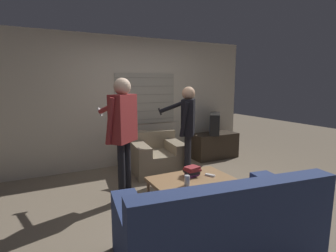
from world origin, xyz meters
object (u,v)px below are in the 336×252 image
tv (215,123)px  spare_remote (210,175)px  person_left_standing (123,124)px  coffee_table (191,181)px  soda_can (187,180)px  person_right_standing (187,122)px  armchair_beige (156,156)px  book_stack (192,171)px  couch_blue (219,228)px

tv → spare_remote: tv is taller
person_left_standing → spare_remote: 1.35m
coffee_table → soda_can: 0.27m
person_left_standing → person_right_standing: person_left_standing is taller
armchair_beige → book_stack: 1.58m
soda_can → spare_remote: (0.44, 0.14, -0.05)m
couch_blue → armchair_beige: 2.59m
coffee_table → spare_remote: spare_remote is taller
coffee_table → couch_blue: bearing=-106.2°
tv → soda_can: (-1.95, -2.07, -0.27)m
spare_remote → person_left_standing: bearing=115.1°
armchair_beige → person_right_standing: size_ratio=0.63×
tv → person_right_standing: bearing=-17.2°
armchair_beige → spare_remote: 1.66m
coffee_table → soda_can: bearing=-132.4°
armchair_beige → tv: (1.54, 0.27, 0.48)m
person_right_standing → spare_remote: 1.20m
book_stack → soda_can: bearing=-131.9°
coffee_table → tv: bearing=46.6°
tv → person_right_standing: size_ratio=0.43×
armchair_beige → tv: bearing=-163.2°
armchair_beige → book_stack: armchair_beige is taller
book_stack → person_right_standing: bearing=62.3°
tv → soda_can: 2.85m
person_left_standing → spare_remote: (0.95, -0.71, -0.65)m
spare_remote → person_right_standing: bearing=47.2°
couch_blue → coffee_table: couch_blue is taller
coffee_table → person_right_standing: (0.54, 0.99, 0.60)m
couch_blue → armchair_beige: bearing=86.1°
book_stack → soda_can: size_ratio=1.68×
book_stack → coffee_table: bearing=-130.1°
couch_blue → person_right_standing: bearing=74.7°
book_stack → soda_can: book_stack is taller
spare_remote → armchair_beige: bearing=62.7°
couch_blue → tv: bearing=61.4°
armchair_beige → tv: tv is taller
tv → spare_remote: size_ratio=5.14×
person_right_standing → book_stack: person_right_standing is taller
book_stack → armchair_beige: bearing=82.9°
person_left_standing → soda_can: size_ratio=13.69×
couch_blue → coffee_table: (0.27, 0.94, 0.09)m
tv → soda_can: size_ratio=5.45×
book_stack → spare_remote: book_stack is taller
armchair_beige → person_right_standing: person_right_standing is taller
tv → book_stack: size_ratio=3.24×
armchair_beige → tv: size_ratio=1.46×
person_right_standing → soda_can: person_right_standing is taller
armchair_beige → coffee_table: bearing=88.2°
tv → spare_remote: bearing=-1.0°
couch_blue → coffee_table: size_ratio=1.88×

